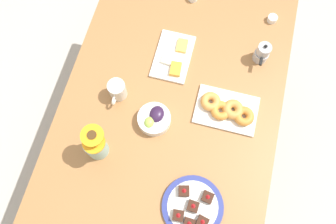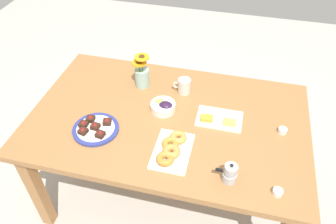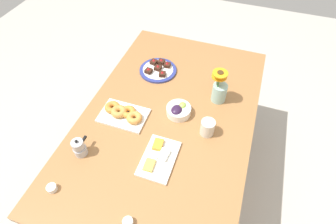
% 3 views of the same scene
% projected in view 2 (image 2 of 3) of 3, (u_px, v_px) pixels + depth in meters
% --- Properties ---
extents(ground_plane, '(6.00, 6.00, 0.00)m').
position_uv_depth(ground_plane, '(168.00, 190.00, 2.40)').
color(ground_plane, '#B7B2A8').
extents(dining_table, '(1.60, 1.00, 0.74)m').
position_uv_depth(dining_table, '(168.00, 127.00, 1.96)').
color(dining_table, '#9E6B3D').
rests_on(dining_table, ground_plane).
extents(coffee_mug, '(0.11, 0.08, 0.10)m').
position_uv_depth(coffee_mug, '(184.00, 86.00, 2.04)').
color(coffee_mug, beige).
rests_on(coffee_mug, dining_table).
extents(grape_bowl, '(0.15, 0.15, 0.07)m').
position_uv_depth(grape_bowl, '(163.00, 106.00, 1.93)').
color(grape_bowl, white).
rests_on(grape_bowl, dining_table).
extents(cheese_platter, '(0.26, 0.17, 0.03)m').
position_uv_depth(cheese_platter, '(219.00, 119.00, 1.88)').
color(cheese_platter, white).
rests_on(cheese_platter, dining_table).
extents(croissant_platter, '(0.19, 0.28, 0.05)m').
position_uv_depth(croissant_platter, '(172.00, 149.00, 1.69)').
color(croissant_platter, white).
rests_on(croissant_platter, dining_table).
extents(jam_cup_honey, '(0.05, 0.05, 0.03)m').
position_uv_depth(jam_cup_honey, '(278.00, 192.00, 1.51)').
color(jam_cup_honey, white).
rests_on(jam_cup_honey, dining_table).
extents(jam_cup_berry, '(0.05, 0.05, 0.03)m').
position_uv_depth(jam_cup_berry, '(283.00, 130.00, 1.80)').
color(jam_cup_berry, white).
rests_on(jam_cup_berry, dining_table).
extents(dessert_plate, '(0.26, 0.26, 0.05)m').
position_uv_depth(dessert_plate, '(95.00, 129.00, 1.82)').
color(dessert_plate, navy).
rests_on(dessert_plate, dining_table).
extents(flower_vase, '(0.11, 0.11, 0.23)m').
position_uv_depth(flower_vase, '(142.00, 75.00, 2.07)').
color(flower_vase, '#99C1B7').
rests_on(flower_vase, dining_table).
extents(moka_pot, '(0.11, 0.07, 0.12)m').
position_uv_depth(moka_pot, '(230.00, 174.00, 1.54)').
color(moka_pot, '#B7B7BC').
rests_on(moka_pot, dining_table).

